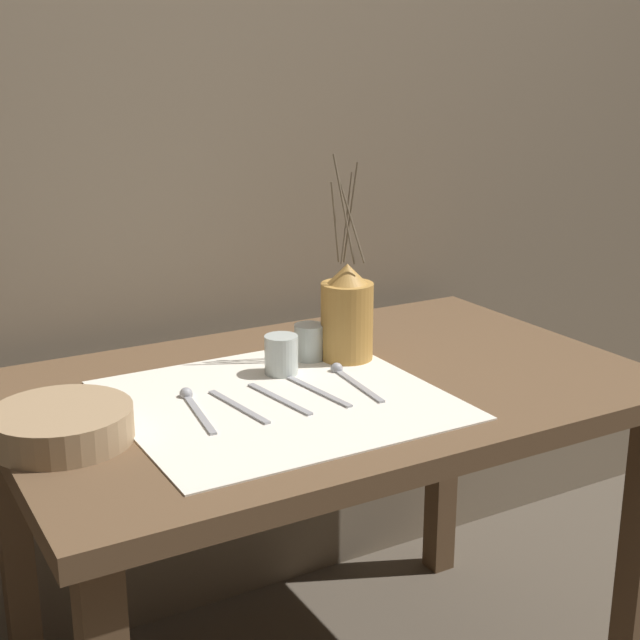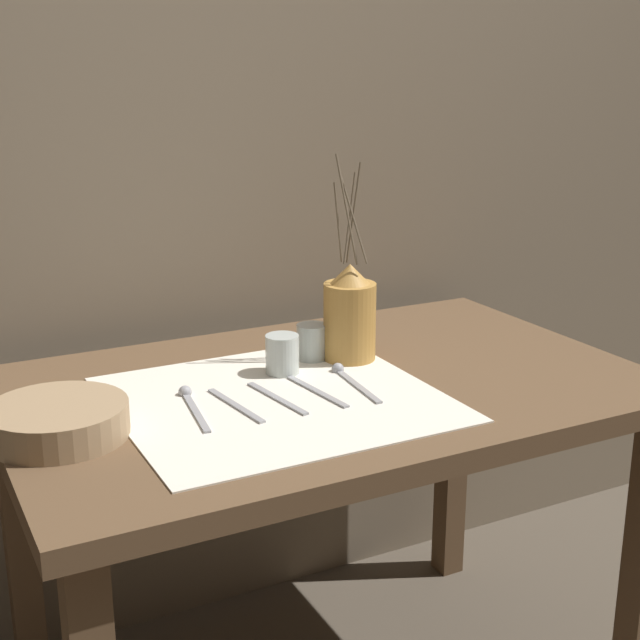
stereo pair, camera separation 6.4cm
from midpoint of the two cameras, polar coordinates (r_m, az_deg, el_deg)
name	(u,v)px [view 2 (the right image)]	position (r m, az deg, el deg)	size (l,w,h in m)	color
stone_wall_back	(223,108)	(2.01, -5.30, 13.33)	(7.00, 0.06, 2.40)	#7A6B56
wooden_table	(326,429)	(1.70, 1.47, -7.02)	(1.18, 0.76, 0.73)	brown
linen_cloth	(277,399)	(1.58, -1.64, -5.08)	(0.55, 0.52, 0.00)	silver
pitcher_with_flowers	(350,315)	(1.76, 2.94, 0.28)	(0.10, 0.10, 0.41)	#B7843D
wooden_bowl	(58,421)	(1.47, -15.24, -6.26)	(0.22, 0.22, 0.05)	#9E7F5B
glass_tumbler_near	(282,354)	(1.69, -1.35, -2.21)	(0.06, 0.06, 0.07)	#B7C1BC
glass_tumbler_far	(312,342)	(1.77, 0.51, -1.40)	(0.06, 0.06, 0.07)	#B7C1BC
spoon_inner	(189,400)	(1.57, -7.23, -5.08)	(0.04, 0.19, 0.02)	#939399
fork_outer	(236,405)	(1.54, -4.25, -5.48)	(0.03, 0.18, 0.00)	#939399
knife_center	(277,398)	(1.57, -1.61, -5.03)	(0.04, 0.18, 0.00)	#939399
fork_inner	(317,391)	(1.60, 0.95, -4.60)	(0.03, 0.18, 0.00)	#939399
spoon_outer	(345,375)	(1.68, 2.72, -3.57)	(0.03, 0.19, 0.02)	#939399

